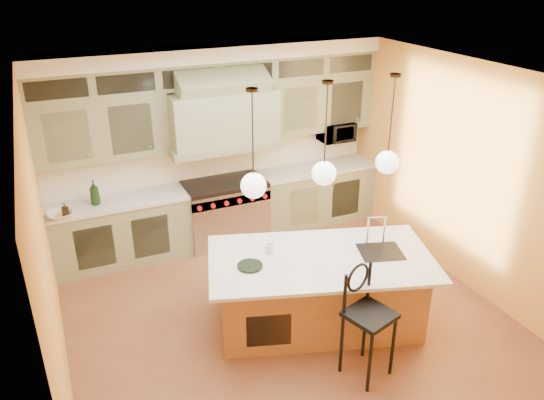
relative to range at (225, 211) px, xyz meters
name	(u,v)px	position (x,y,z in m)	size (l,w,h in m)	color
floor	(286,316)	(0.00, -2.14, -0.49)	(5.00, 5.00, 0.00)	brown
ceiling	(289,78)	(0.00, -2.14, 2.41)	(5.00, 5.00, 0.00)	white
wall_back	(215,143)	(0.00, 0.36, 0.96)	(5.00, 5.00, 0.00)	gold
wall_front	(439,348)	(0.00, -4.64, 0.96)	(5.00, 5.00, 0.00)	gold
wall_left	(45,257)	(-2.50, -2.14, 0.96)	(5.00, 5.00, 0.00)	gold
wall_right	(463,175)	(2.50, -2.14, 0.96)	(5.00, 5.00, 0.00)	gold
back_cabinetry	(221,150)	(0.00, 0.09, 0.94)	(5.00, 0.77, 2.90)	gray
range	(225,211)	(0.00, 0.00, 0.00)	(1.20, 0.74, 0.96)	silver
kitchen_island	(319,289)	(0.31, -2.40, -0.01)	(2.80, 2.02, 1.35)	#905F33
counter_stool	(367,315)	(0.34, -3.31, 0.23)	(0.54, 0.54, 1.25)	black
microwave	(336,132)	(1.95, 0.11, 0.96)	(0.54, 0.37, 0.30)	black
oil_bottle_a	(94,193)	(-1.83, 0.01, 0.63)	(0.13, 0.13, 0.34)	black
oil_bottle_b	(65,210)	(-2.23, -0.22, 0.55)	(0.09, 0.09, 0.19)	black
fruit_bowl	(60,215)	(-2.30, -0.22, 0.49)	(0.32, 0.32, 0.08)	white
cup	(269,248)	(-0.19, -2.09, 0.49)	(0.11, 0.11, 0.10)	silver
pendant_left	(253,183)	(-0.50, -2.39, 1.46)	(0.26, 0.26, 1.11)	#2D2319
pendant_center	(324,171)	(0.30, -2.39, 1.46)	(0.26, 0.26, 1.11)	#2D2319
pendant_right	(387,160)	(1.10, -2.39, 1.46)	(0.26, 0.26, 1.11)	#2D2319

